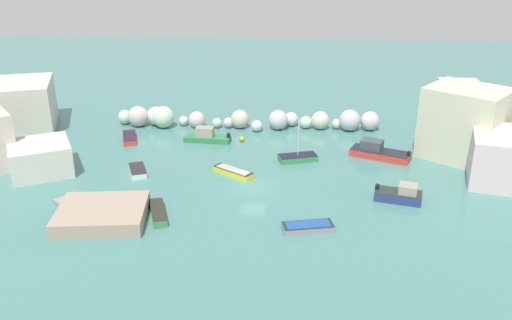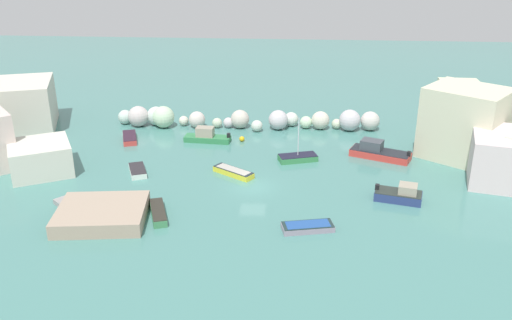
{
  "view_description": "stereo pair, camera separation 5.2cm",
  "coord_description": "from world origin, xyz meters",
  "px_view_note": "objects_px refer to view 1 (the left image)",
  "views": [
    {
      "loc": [
        3.85,
        -48.25,
        22.75
      ],
      "look_at": [
        0.0,
        4.34,
        1.0
      ],
      "focal_mm": 38.83,
      "sensor_mm": 36.0,
      "label": 1
    },
    {
      "loc": [
        3.9,
        -48.25,
        22.75
      ],
      "look_at": [
        0.0,
        4.34,
        1.0
      ],
      "focal_mm": 38.83,
      "sensor_mm": 36.0,
      "label": 2
    }
  ],
  "objects_px": {
    "moored_boat_7": "(233,172)",
    "moored_boat_3": "(70,205)",
    "moored_boat_9": "(130,138)",
    "moored_boat_0": "(138,171)",
    "moored_boat_1": "(207,136)",
    "moored_boat_6": "(400,194)",
    "moored_boat_2": "(298,158)",
    "moored_boat_5": "(378,152)",
    "stone_dock": "(102,214)",
    "moored_boat_8": "(308,227)",
    "moored_boat_4": "(158,213)",
    "channel_buoy": "(242,139)"
  },
  "relations": [
    {
      "from": "channel_buoy",
      "to": "moored_boat_7",
      "type": "height_order",
      "value": "same"
    },
    {
      "from": "moored_boat_2",
      "to": "moored_boat_3",
      "type": "relative_size",
      "value": 1.33
    },
    {
      "from": "moored_boat_0",
      "to": "moored_boat_4",
      "type": "xyz_separation_m",
      "value": [
        4.27,
        -8.86,
        0.04
      ]
    },
    {
      "from": "moored_boat_7",
      "to": "moored_boat_9",
      "type": "bearing_deg",
      "value": 0.32
    },
    {
      "from": "moored_boat_6",
      "to": "moored_boat_7",
      "type": "xyz_separation_m",
      "value": [
        -15.83,
        4.62,
        -0.29
      ]
    },
    {
      "from": "moored_boat_1",
      "to": "moored_boat_8",
      "type": "height_order",
      "value": "moored_boat_1"
    },
    {
      "from": "moored_boat_2",
      "to": "moored_boat_3",
      "type": "height_order",
      "value": "moored_boat_2"
    },
    {
      "from": "moored_boat_3",
      "to": "moored_boat_6",
      "type": "bearing_deg",
      "value": 47.71
    },
    {
      "from": "stone_dock",
      "to": "channel_buoy",
      "type": "distance_m",
      "value": 22.41
    },
    {
      "from": "moored_boat_0",
      "to": "moored_boat_8",
      "type": "height_order",
      "value": "moored_boat_0"
    },
    {
      "from": "moored_boat_9",
      "to": "moored_boat_1",
      "type": "bearing_deg",
      "value": 74.53
    },
    {
      "from": "moored_boat_5",
      "to": "moored_boat_6",
      "type": "distance_m",
      "value": 10.53
    },
    {
      "from": "stone_dock",
      "to": "moored_boat_8",
      "type": "bearing_deg",
      "value": -1.14
    },
    {
      "from": "stone_dock",
      "to": "moored_boat_4",
      "type": "bearing_deg",
      "value": 13.99
    },
    {
      "from": "moored_boat_0",
      "to": "moored_boat_3",
      "type": "xyz_separation_m",
      "value": [
        -3.94,
        -7.83,
        -0.08
      ]
    },
    {
      "from": "moored_boat_0",
      "to": "moored_boat_8",
      "type": "relative_size",
      "value": 0.82
    },
    {
      "from": "moored_boat_0",
      "to": "moored_boat_5",
      "type": "height_order",
      "value": "moored_boat_5"
    },
    {
      "from": "moored_boat_8",
      "to": "moored_boat_6",
      "type": "bearing_deg",
      "value": -156.99
    },
    {
      "from": "moored_boat_2",
      "to": "moored_boat_4",
      "type": "bearing_deg",
      "value": -149.04
    },
    {
      "from": "moored_boat_7",
      "to": "channel_buoy",
      "type": "bearing_deg",
      "value": -54.94
    },
    {
      "from": "moored_boat_1",
      "to": "moored_boat_8",
      "type": "distance_m",
      "value": 23.22
    },
    {
      "from": "moored_boat_4",
      "to": "moored_boat_8",
      "type": "distance_m",
      "value": 12.95
    },
    {
      "from": "moored_boat_0",
      "to": "moored_boat_3",
      "type": "height_order",
      "value": "moored_boat_0"
    },
    {
      "from": "moored_boat_2",
      "to": "moored_boat_9",
      "type": "relative_size",
      "value": 1.12
    },
    {
      "from": "moored_boat_4",
      "to": "moored_boat_6",
      "type": "bearing_deg",
      "value": -96.4
    },
    {
      "from": "moored_boat_5",
      "to": "moored_boat_1",
      "type": "bearing_deg",
      "value": 12.63
    },
    {
      "from": "moored_boat_0",
      "to": "moored_boat_2",
      "type": "xyz_separation_m",
      "value": [
        16.25,
        4.62,
        0.05
      ]
    },
    {
      "from": "moored_boat_3",
      "to": "moored_boat_4",
      "type": "distance_m",
      "value": 8.28
    },
    {
      "from": "channel_buoy",
      "to": "moored_boat_7",
      "type": "relative_size",
      "value": 0.14
    },
    {
      "from": "stone_dock",
      "to": "moored_boat_6",
      "type": "height_order",
      "value": "moored_boat_6"
    },
    {
      "from": "moored_boat_1",
      "to": "moored_boat_7",
      "type": "height_order",
      "value": "moored_boat_1"
    },
    {
      "from": "moored_boat_0",
      "to": "moored_boat_2",
      "type": "relative_size",
      "value": 0.76
    },
    {
      "from": "moored_boat_3",
      "to": "moored_boat_8",
      "type": "height_order",
      "value": "moored_boat_8"
    },
    {
      "from": "moored_boat_9",
      "to": "moored_boat_3",
      "type": "bearing_deg",
      "value": -19.12
    },
    {
      "from": "moored_boat_7",
      "to": "moored_boat_0",
      "type": "bearing_deg",
      "value": 36.66
    },
    {
      "from": "moored_boat_1",
      "to": "moored_boat_9",
      "type": "xyz_separation_m",
      "value": [
        -9.15,
        -0.38,
        -0.29
      ]
    },
    {
      "from": "moored_boat_0",
      "to": "moored_boat_3",
      "type": "distance_m",
      "value": 8.76
    },
    {
      "from": "moored_boat_5",
      "to": "moored_boat_8",
      "type": "bearing_deg",
      "value": 87.71
    },
    {
      "from": "channel_buoy",
      "to": "moored_boat_7",
      "type": "distance_m",
      "value": 9.7
    },
    {
      "from": "moored_boat_1",
      "to": "moored_boat_0",
      "type": "bearing_deg",
      "value": 64.78
    },
    {
      "from": "moored_boat_7",
      "to": "moored_boat_9",
      "type": "distance_m",
      "value": 16.12
    },
    {
      "from": "stone_dock",
      "to": "moored_boat_0",
      "type": "bearing_deg",
      "value": 88.32
    },
    {
      "from": "moored_boat_2",
      "to": "moored_boat_6",
      "type": "height_order",
      "value": "moored_boat_2"
    },
    {
      "from": "moored_boat_9",
      "to": "moored_boat_6",
      "type": "bearing_deg",
      "value": 47.02
    },
    {
      "from": "moored_boat_7",
      "to": "moored_boat_3",
      "type": "bearing_deg",
      "value": 65.37
    },
    {
      "from": "moored_boat_3",
      "to": "moored_boat_5",
      "type": "bearing_deg",
      "value": 66.77
    },
    {
      "from": "channel_buoy",
      "to": "moored_boat_7",
      "type": "xyz_separation_m",
      "value": [
        0.09,
        -9.7,
        0.01
      ]
    },
    {
      "from": "moored_boat_2",
      "to": "moored_boat_5",
      "type": "bearing_deg",
      "value": -6.83
    },
    {
      "from": "moored_boat_0",
      "to": "channel_buoy",
      "type": "bearing_deg",
      "value": -65.43
    },
    {
      "from": "moored_boat_1",
      "to": "moored_boat_2",
      "type": "relative_size",
      "value": 1.13
    }
  ]
}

